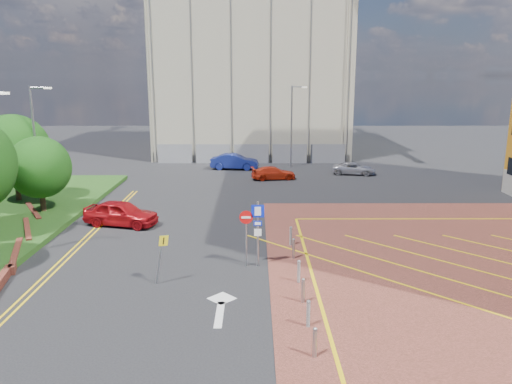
{
  "coord_description": "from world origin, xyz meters",
  "views": [
    {
      "loc": [
        0.36,
        -21.59,
        8.94
      ],
      "look_at": [
        0.42,
        3.07,
        3.18
      ],
      "focal_mm": 35.0,
      "sensor_mm": 36.0,
      "label": 1
    }
  ],
  "objects_px": {
    "sign_cluster": "(253,227)",
    "car_blue_back": "(235,162)",
    "tree_c": "(39,167)",
    "car_silver_back": "(354,168)",
    "lamp_left_far": "(36,141)",
    "warning_sign": "(161,253)",
    "car_red_left": "(121,213)",
    "lamp_back": "(292,123)",
    "car_red_back": "(273,173)",
    "tree_d": "(14,150)"
  },
  "relations": [
    {
      "from": "car_blue_back",
      "to": "warning_sign",
      "type": "bearing_deg",
      "value": -178.08
    },
    {
      "from": "car_blue_back",
      "to": "tree_c",
      "type": "bearing_deg",
      "value": 150.54
    },
    {
      "from": "warning_sign",
      "to": "lamp_left_far",
      "type": "bearing_deg",
      "value": 129.25
    },
    {
      "from": "tree_d",
      "to": "lamp_left_far",
      "type": "distance_m",
      "value": 2.44
    },
    {
      "from": "sign_cluster",
      "to": "car_red_back",
      "type": "height_order",
      "value": "sign_cluster"
    },
    {
      "from": "sign_cluster",
      "to": "car_silver_back",
      "type": "height_order",
      "value": "sign_cluster"
    },
    {
      "from": "warning_sign",
      "to": "car_silver_back",
      "type": "bearing_deg",
      "value": 62.05
    },
    {
      "from": "lamp_left_far",
      "to": "sign_cluster",
      "type": "distance_m",
      "value": 18.58
    },
    {
      "from": "tree_c",
      "to": "lamp_back",
      "type": "distance_m",
      "value": 25.19
    },
    {
      "from": "car_blue_back",
      "to": "lamp_left_far",
      "type": "bearing_deg",
      "value": 144.86
    },
    {
      "from": "car_blue_back",
      "to": "car_silver_back",
      "type": "bearing_deg",
      "value": -96.74
    },
    {
      "from": "sign_cluster",
      "to": "tree_c",
      "type": "bearing_deg",
      "value": 146.84
    },
    {
      "from": "lamp_back",
      "to": "car_red_back",
      "type": "bearing_deg",
      "value": -108.0
    },
    {
      "from": "car_red_back",
      "to": "tree_d",
      "type": "bearing_deg",
      "value": 105.81
    },
    {
      "from": "car_silver_back",
      "to": "tree_d",
      "type": "bearing_deg",
      "value": 124.15
    },
    {
      "from": "tree_d",
      "to": "warning_sign",
      "type": "xyz_separation_m",
      "value": [
        12.78,
        -14.1,
        -2.44
      ]
    },
    {
      "from": "car_red_left",
      "to": "car_blue_back",
      "type": "relative_size",
      "value": 0.98
    },
    {
      "from": "car_red_back",
      "to": "lamp_back",
      "type": "bearing_deg",
      "value": -27.18
    },
    {
      "from": "tree_c",
      "to": "car_silver_back",
      "type": "xyz_separation_m",
      "value": [
        23.06,
        13.93,
        -2.64
      ]
    },
    {
      "from": "tree_d",
      "to": "lamp_back",
      "type": "relative_size",
      "value": 0.76
    },
    {
      "from": "lamp_left_far",
      "to": "car_silver_back",
      "type": "height_order",
      "value": "lamp_left_far"
    },
    {
      "from": "lamp_back",
      "to": "car_red_back",
      "type": "relative_size",
      "value": 2.05
    },
    {
      "from": "tree_d",
      "to": "car_red_left",
      "type": "height_order",
      "value": "tree_d"
    },
    {
      "from": "car_silver_back",
      "to": "sign_cluster",
      "type": "bearing_deg",
      "value": 169.41
    },
    {
      "from": "car_red_back",
      "to": "car_silver_back",
      "type": "distance_m",
      "value": 7.9
    },
    {
      "from": "warning_sign",
      "to": "car_red_back",
      "type": "distance_m",
      "value": 23.45
    },
    {
      "from": "lamp_back",
      "to": "car_blue_back",
      "type": "bearing_deg",
      "value": -165.36
    },
    {
      "from": "car_blue_back",
      "to": "car_red_back",
      "type": "xyz_separation_m",
      "value": [
        3.63,
        -4.89,
        -0.19
      ]
    },
    {
      "from": "lamp_left_far",
      "to": "car_blue_back",
      "type": "bearing_deg",
      "value": 48.59
    },
    {
      "from": "tree_d",
      "to": "lamp_back",
      "type": "xyz_separation_m",
      "value": [
        20.58,
        15.0,
        0.49
      ]
    },
    {
      "from": "lamp_back",
      "to": "car_red_left",
      "type": "distance_m",
      "value": 23.76
    },
    {
      "from": "lamp_left_far",
      "to": "car_blue_back",
      "type": "xyz_separation_m",
      "value": [
        12.8,
        14.51,
        -3.9
      ]
    },
    {
      "from": "tree_c",
      "to": "lamp_back",
      "type": "xyz_separation_m",
      "value": [
        17.58,
        18.0,
        1.17
      ]
    },
    {
      "from": "tree_c",
      "to": "car_silver_back",
      "type": "distance_m",
      "value": 27.07
    },
    {
      "from": "car_silver_back",
      "to": "warning_sign",
      "type": "bearing_deg",
      "value": 163.45
    },
    {
      "from": "lamp_left_far",
      "to": "lamp_back",
      "type": "bearing_deg",
      "value": 40.86
    },
    {
      "from": "warning_sign",
      "to": "car_blue_back",
      "type": "distance_m",
      "value": 27.7
    },
    {
      "from": "car_red_back",
      "to": "sign_cluster",
      "type": "bearing_deg",
      "value": 166.08
    },
    {
      "from": "lamp_back",
      "to": "car_silver_back",
      "type": "distance_m",
      "value": 7.82
    },
    {
      "from": "tree_c",
      "to": "lamp_left_far",
      "type": "height_order",
      "value": "lamp_left_far"
    },
    {
      "from": "car_red_left",
      "to": "car_silver_back",
      "type": "height_order",
      "value": "car_red_left"
    },
    {
      "from": "sign_cluster",
      "to": "car_silver_back",
      "type": "bearing_deg",
      "value": 68.01
    },
    {
      "from": "car_red_left",
      "to": "car_red_back",
      "type": "height_order",
      "value": "car_red_left"
    },
    {
      "from": "lamp_back",
      "to": "car_silver_back",
      "type": "xyz_separation_m",
      "value": [
        5.48,
        -4.07,
        -3.81
      ]
    },
    {
      "from": "tree_d",
      "to": "car_blue_back",
      "type": "bearing_deg",
      "value": 42.24
    },
    {
      "from": "tree_d",
      "to": "sign_cluster",
      "type": "bearing_deg",
      "value": -35.58
    },
    {
      "from": "lamp_left_far",
      "to": "car_red_left",
      "type": "bearing_deg",
      "value": -32.78
    },
    {
      "from": "sign_cluster",
      "to": "car_blue_back",
      "type": "distance_m",
      "value": 25.63
    },
    {
      "from": "sign_cluster",
      "to": "warning_sign",
      "type": "distance_m",
      "value": 4.55
    },
    {
      "from": "car_blue_back",
      "to": "sign_cluster",
      "type": "bearing_deg",
      "value": -169.44
    }
  ]
}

